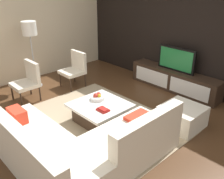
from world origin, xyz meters
The scene contains 14 objects.
ground_plane centered at (0.00, 0.00, 0.00)m, with size 14.00×14.00×0.00m, color #4C301C.
feature_wall_back centered at (0.00, 2.70, 1.40)m, with size 6.40×0.12×2.80m, color black.
side_wall_left centered at (-3.20, 0.20, 1.40)m, with size 0.12×5.20×2.80m, color beige.
area_rug centered at (-0.10, 0.00, 0.01)m, with size 3.02×2.44×0.01m, color tan.
media_console centered at (0.00, 2.40, 0.25)m, with size 2.31×0.44×0.50m.
television centered at (0.00, 2.40, 0.78)m, with size 0.97×0.06×0.57m.
sectional_couch centered at (0.49, -0.90, 0.28)m, with size 2.32×2.26×0.82m.
coffee_table centered at (-0.10, 0.10, 0.20)m, with size 0.97×0.95×0.38m.
accent_chair_near centered at (-1.94, -0.41, 0.49)m, with size 0.54×0.52×0.87m.
floor_lamp centered at (-2.54, 0.06, 1.37)m, with size 0.34×0.34×1.62m.
ottoman centered at (1.05, 1.11, 0.20)m, with size 0.70×0.70×0.40m, color beige.
fruit_bowl centered at (-0.28, 0.20, 0.43)m, with size 0.28×0.28×0.14m.
accent_chair_far centered at (-1.88, 0.82, 0.49)m, with size 0.54×0.52×0.87m.
book_stack centered at (0.13, -0.02, 0.40)m, with size 0.22×0.16×0.05m.
Camera 1 is at (3.06, -2.58, 2.56)m, focal length 40.08 mm.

